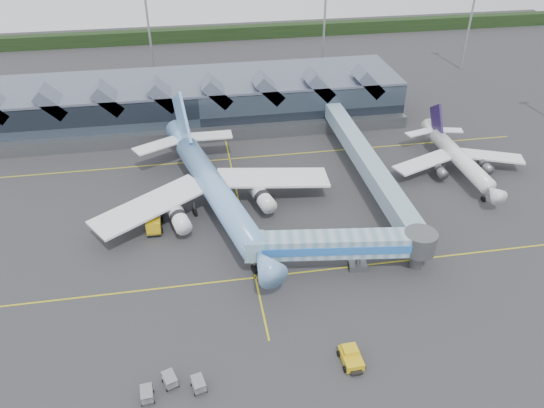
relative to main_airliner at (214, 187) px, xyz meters
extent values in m
plane|color=#2A2A2D|center=(4.29, -10.45, -4.53)|extent=(260.00, 260.00, 0.00)
cube|color=gold|center=(4.29, -18.45, -4.53)|extent=(120.00, 0.25, 0.01)
cube|color=gold|center=(4.29, 17.55, -4.53)|extent=(120.00, 0.25, 0.01)
cube|color=gold|center=(4.29, -0.45, -4.53)|extent=(0.25, 60.00, 0.01)
cube|color=black|center=(4.29, 99.55, -2.53)|extent=(260.00, 4.00, 4.00)
cube|color=black|center=(-0.71, 37.55, -0.03)|extent=(90.00, 20.00, 9.00)
cube|color=slate|center=(-0.71, 37.55, 4.67)|extent=(90.00, 20.00, 0.60)
cube|color=slate|center=(-0.71, 26.55, -3.23)|extent=(90.00, 2.50, 2.60)
cube|color=slate|center=(-29.71, 30.55, 4.77)|extent=(6.43, 6.00, 6.43)
cube|color=slate|center=(-18.71, 30.55, 4.77)|extent=(6.43, 6.00, 6.43)
cube|color=slate|center=(-7.71, 30.55, 4.77)|extent=(6.43, 6.00, 6.43)
cube|color=slate|center=(3.29, 30.55, 4.77)|extent=(6.43, 6.00, 6.43)
cube|color=slate|center=(14.29, 30.55, 4.77)|extent=(6.43, 6.00, 6.43)
cube|color=slate|center=(25.29, 30.55, 4.77)|extent=(6.43, 6.00, 6.43)
cube|color=slate|center=(36.29, 30.55, 4.77)|extent=(6.43, 6.00, 6.43)
cylinder|color=gray|center=(-10.71, 61.55, 6.47)|extent=(0.56, 0.56, 22.00)
cylinder|color=gray|center=(34.29, 61.55, 6.47)|extent=(0.56, 0.56, 22.00)
cylinder|color=gray|center=(74.29, 59.55, 6.47)|extent=(0.56, 0.56, 22.00)
cylinder|color=#6FA8E0|center=(0.38, -1.52, 0.02)|extent=(12.44, 34.16, 4.22)
cone|color=#6FA8E0|center=(5.28, -20.92, 0.02)|extent=(5.52, 6.71, 4.22)
cube|color=black|center=(5.46, -21.63, 0.90)|extent=(1.64, 0.72, 0.48)
cone|color=#6FA8E0|center=(-4.75, 18.84, 0.33)|extent=(6.00, 8.60, 4.22)
cube|color=white|center=(-10.42, -2.78, -0.72)|extent=(19.60, 15.57, 1.39)
cube|color=white|center=(10.49, 2.50, -0.72)|extent=(19.55, 7.62, 1.39)
cylinder|color=white|center=(-5.99, -5.64, -1.77)|extent=(3.97, 6.32, 2.61)
cylinder|color=white|center=(7.95, -2.12, -1.77)|extent=(3.97, 6.32, 2.61)
cube|color=#6FA8E0|center=(-4.27, 16.94, 4.73)|extent=(3.12, 10.59, 11.62)
cube|color=white|center=(-9.43, 16.15, 0.33)|extent=(9.36, 7.16, 0.28)
cube|color=white|center=(0.64, 18.69, 0.33)|extent=(8.80, 3.44, 0.28)
cylinder|color=slate|center=(4.32, -17.13, -3.31)|extent=(0.31, 0.31, 2.44)
cylinder|color=slate|center=(-3.45, -0.97, -3.31)|extent=(0.31, 0.31, 2.44)
cylinder|color=slate|center=(3.50, 0.78, -3.31)|extent=(0.31, 0.31, 2.44)
cylinder|color=black|center=(4.32, -17.13, -4.09)|extent=(0.87, 1.64, 1.56)
cylinder|color=white|center=(46.37, 4.44, -1.39)|extent=(3.16, 20.38, 2.91)
cone|color=white|center=(46.52, -7.48, -1.39)|extent=(2.95, 3.52, 2.91)
cube|color=black|center=(46.53, -7.91, -0.78)|extent=(1.11, 0.35, 0.48)
cone|color=white|center=(46.21, 16.93, -1.18)|extent=(2.96, 4.69, 2.91)
cube|color=white|center=(39.56, 5.28, -1.90)|extent=(12.67, 7.46, 0.97)
cube|color=white|center=(53.16, 5.45, -1.90)|extent=(12.67, 7.20, 0.97)
cylinder|color=slate|center=(41.86, 2.93, -2.63)|extent=(1.85, 3.51, 1.80)
cylinder|color=slate|center=(50.92, 3.04, -2.63)|extent=(1.85, 3.51, 1.80)
cube|color=#261745|center=(46.23, 15.77, 1.51)|extent=(0.52, 6.54, 7.09)
cube|color=white|center=(42.95, 16.02, -1.18)|extent=(5.88, 3.38, 0.24)
cube|color=white|center=(49.50, 16.10, -1.18)|extent=(5.86, 3.25, 0.24)
cylinder|color=slate|center=(46.49, -5.15, -3.69)|extent=(0.27, 0.27, 1.68)
cylinder|color=slate|center=(43.89, 5.28, -3.69)|extent=(0.27, 0.27, 1.68)
cylinder|color=slate|center=(48.83, 5.34, -3.69)|extent=(0.27, 0.27, 1.68)
cylinder|color=black|center=(46.49, -5.15, -4.23)|extent=(0.45, 1.08, 1.08)
cube|color=#6693AA|center=(16.15, -18.44, -0.05)|extent=(21.74, 5.93, 3.12)
cube|color=blue|center=(15.93, -20.09, -0.05)|extent=(21.34, 2.85, 1.29)
cube|color=#6693AA|center=(4.42, -16.94, -0.05)|extent=(3.21, 3.77, 3.23)
cylinder|color=slate|center=(19.34, -18.85, -2.29)|extent=(0.75, 0.75, 4.48)
cube|color=slate|center=(19.34, -18.85, -4.05)|extent=(2.83, 2.46, 0.97)
cylinder|color=black|center=(18.28, -18.71, -4.15)|extent=(0.55, 1.01, 0.97)
cylinder|color=black|center=(20.41, -18.98, -4.15)|extent=(0.55, 1.01, 0.97)
cylinder|color=slate|center=(27.88, -19.94, -0.05)|extent=(4.73, 4.73, 3.23)
cylinder|color=slate|center=(27.88, -19.94, -2.29)|extent=(1.94, 1.94, 4.48)
cube|color=black|center=(-10.05, -2.41, -3.83)|extent=(2.32, 8.37, 0.46)
cube|color=gold|center=(-10.08, -5.57, -2.86)|extent=(2.25, 2.07, 2.04)
cube|color=black|center=(-10.09, -6.31, -2.40)|extent=(2.04, 0.16, 0.93)
cylinder|color=silver|center=(-10.03, -1.30, -2.58)|extent=(2.20, 5.40, 2.13)
sphere|color=silver|center=(-10.00, 1.39, -2.58)|extent=(2.04, 2.04, 2.04)
sphere|color=silver|center=(-10.07, -3.99, -2.58)|extent=(2.04, 2.04, 2.04)
cylinder|color=black|center=(-11.24, -5.18, -4.07)|extent=(0.34, 0.93, 0.93)
cylinder|color=black|center=(-8.92, -5.21, -4.07)|extent=(0.34, 0.93, 0.93)
cylinder|color=black|center=(-11.20, -1.94, -4.07)|extent=(0.34, 0.93, 0.93)
cylinder|color=black|center=(-8.88, -1.96, -4.07)|extent=(0.34, 0.93, 0.93)
cylinder|color=black|center=(-11.17, 0.38, -4.07)|extent=(0.34, 0.93, 0.93)
cylinder|color=black|center=(-8.86, 0.35, -4.07)|extent=(0.34, 0.93, 0.93)
cube|color=gold|center=(13.37, -35.33, -3.84)|extent=(2.32, 3.65, 0.99)
cube|color=gold|center=(13.35, -34.74, -3.09)|extent=(1.84, 1.65, 0.69)
cube|color=black|center=(13.45, -37.21, -4.08)|extent=(1.42, 0.85, 0.30)
cylinder|color=black|center=(12.28, -36.56, -4.13)|extent=(0.33, 0.80, 0.79)
cylinder|color=black|center=(14.56, -36.47, -4.13)|extent=(0.33, 0.80, 0.79)
cylinder|color=black|center=(12.19, -34.19, -4.13)|extent=(0.33, 0.80, 0.79)
cylinder|color=black|center=(14.47, -34.10, -4.13)|extent=(0.33, 0.80, 0.79)
cube|color=gray|center=(-7.91, -34.95, -4.01)|extent=(1.92, 2.39, 0.14)
cube|color=gray|center=(-7.91, -34.95, -3.12)|extent=(1.92, 2.39, 0.08)
cylinder|color=black|center=(-7.49, -34.01, -4.36)|extent=(0.22, 0.36, 0.34)
cube|color=gray|center=(-4.73, -36.13, -4.01)|extent=(1.76, 2.32, 0.14)
cube|color=gray|center=(-4.73, -36.13, -3.12)|extent=(1.76, 2.32, 0.08)
cylinder|color=black|center=(-4.21, -35.23, -4.36)|extent=(0.19, 0.36, 0.34)
cube|color=gray|center=(-10.43, -36.52, -4.01)|extent=(1.48, 2.17, 0.14)
cube|color=gray|center=(-10.43, -36.52, -3.12)|extent=(1.48, 2.17, 0.08)
cylinder|color=black|center=(-9.79, -35.71, -4.36)|extent=(0.14, 0.35, 0.34)
camera|label=1|loc=(-3.06, -75.57, 46.11)|focal=35.00mm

